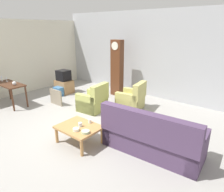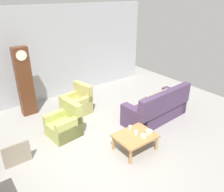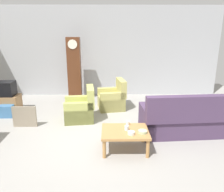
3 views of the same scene
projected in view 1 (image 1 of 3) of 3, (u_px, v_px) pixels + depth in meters
The scene contains 20 objects.
ground_plane at pixel (83, 127), 5.50m from camera, with size 10.40×10.40×0.00m, color #999691.
garage_door_wall at pixel (150, 55), 7.64m from camera, with size 8.40×0.16×3.20m, color #ADAFB5.
pegboard_wall_left at pixel (14, 58), 7.81m from camera, with size 0.12×6.40×2.88m, color silver.
couch_floral at pixel (151, 138), 4.28m from camera, with size 2.15×1.02×1.04m.
armchair_olive_near at pixel (93, 102), 6.51m from camera, with size 0.87×0.84×0.92m.
armchair_olive_far at pixel (132, 100), 6.66m from camera, with size 0.90×0.88×0.92m.
coffee_table_wood at pixel (79, 129), 4.65m from camera, with size 0.96×0.76×0.43m.
console_table_dark at pixel (9, 87), 6.87m from camera, with size 1.30×0.56×0.77m.
grandfather_clock at pixel (117, 68), 7.80m from camera, with size 0.44×0.30×2.15m.
tv_stand_cabinet at pixel (64, 87), 8.31m from camera, with size 0.68×0.52×0.53m, color #997047.
tv_crt at pixel (63, 75), 8.15m from camera, with size 0.48×0.44×0.42m, color black.
framed_picture_leaning at pixel (56, 97), 7.02m from camera, with size 0.60×0.05×0.54m, color gray.
storage_box_blue at pixel (61, 91), 8.08m from camera, with size 0.39×0.47×0.34m, color teal.
glass_dome_cloche at pixel (14, 83), 6.63m from camera, with size 0.13×0.13×0.13m, color silver.
cup_white_porcelain at pixel (90, 121), 4.78m from camera, with size 0.08×0.08×0.09m, color white.
cup_blue_rimmed at pixel (80, 125), 4.61m from camera, with size 0.09×0.09×0.10m, color silver.
bowl_white_stacked at pixel (76, 129), 4.42m from camera, with size 0.14×0.14×0.06m, color white.
bowl_shallow_green at pixel (85, 132), 4.33m from camera, with size 0.18×0.18×0.05m, color #B2C69E.
wine_glass_tall at pixel (1, 77), 7.09m from camera, with size 0.06×0.06×0.21m.
wine_glass_mid at pixel (6, 78), 7.05m from camera, with size 0.07×0.07×0.19m.
Camera 1 is at (3.70, -3.35, 2.59)m, focal length 32.24 mm.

